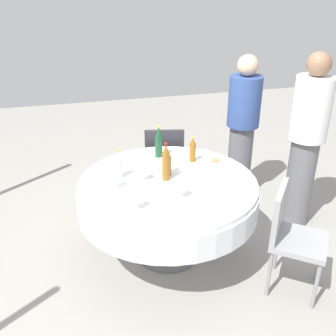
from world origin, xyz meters
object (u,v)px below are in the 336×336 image
at_px(bottle_amber_east, 193,150).
at_px(wine_glass_rear, 142,169).
at_px(dining_table, 168,196).
at_px(chair_west, 164,158).
at_px(person_outer, 242,126).
at_px(chair_near, 290,232).
at_px(bottle_clear_inner, 118,165).
at_px(wine_glass_west, 137,197).
at_px(plate_front, 228,184).
at_px(person_inner, 306,140).
at_px(bottle_dark_green_rear, 159,142).
at_px(wine_glass_east, 114,177).
at_px(plate_south, 214,161).
at_px(wine_glass_near, 182,186).
at_px(bottle_amber_mid, 166,163).
at_px(bottle_amber_outer, 167,163).

bearing_deg(bottle_amber_east, wine_glass_rear, -152.86).
relative_size(dining_table, chair_west, 1.73).
height_order(person_outer, chair_near, person_outer).
bearing_deg(bottle_clear_inner, wine_glass_west, -83.73).
bearing_deg(dining_table, wine_glass_west, -132.15).
height_order(plate_front, person_inner, person_inner).
xyz_separation_m(chair_west, chair_near, (0.60, -1.55, 0.00)).
bearing_deg(bottle_dark_green_rear, chair_west, 69.62).
bearing_deg(wine_glass_east, plate_south, 15.10).
distance_m(bottle_clear_inner, plate_south, 0.89).
height_order(wine_glass_near, chair_west, wine_glass_near).
bearing_deg(wine_glass_near, bottle_amber_east, 64.94).
relative_size(wine_glass_near, chair_near, 0.16).
height_order(bottle_amber_mid, wine_glass_rear, bottle_amber_mid).
distance_m(plate_south, chair_near, 0.94).
distance_m(wine_glass_east, wine_glass_west, 0.36).
height_order(wine_glass_rear, person_outer, person_outer).
relative_size(wine_glass_east, plate_front, 0.59).
bearing_deg(bottle_amber_east, bottle_amber_mid, -138.18).
relative_size(person_inner, chair_west, 1.95).
bearing_deg(bottle_amber_mid, bottle_dark_green_rear, 83.55).
xyz_separation_m(wine_glass_rear, chair_west, (0.40, 0.87, -0.33)).
bearing_deg(wine_glass_west, plate_south, 36.02).
height_order(wine_glass_east, person_inner, person_inner).
bearing_deg(plate_front, bottle_amber_east, 105.46).
xyz_separation_m(bottle_amber_outer, bottle_amber_mid, (-0.03, -0.09, 0.04)).
distance_m(bottle_amber_outer, wine_glass_rear, 0.23).
bearing_deg(bottle_clear_inner, wine_glass_near, -47.84).
distance_m(wine_glass_east, plate_south, 0.98).
height_order(bottle_amber_outer, person_outer, person_outer).
bearing_deg(bottle_dark_green_rear, bottle_clear_inner, -142.11).
distance_m(bottle_amber_mid, person_outer, 1.33).
bearing_deg(person_outer, bottle_dark_green_rear, -110.14).
bearing_deg(dining_table, bottle_dark_green_rear, 85.06).
bearing_deg(plate_front, bottle_dark_green_rear, 120.81).
height_order(bottle_amber_outer, wine_glass_east, bottle_amber_outer).
distance_m(dining_table, bottle_amber_outer, 0.28).
height_order(bottle_clear_inner, wine_glass_west, bottle_clear_inner).
height_order(dining_table, bottle_dark_green_rear, bottle_dark_green_rear).
xyz_separation_m(wine_glass_rear, chair_near, (1.00, -0.68, -0.33)).
relative_size(bottle_clear_inner, chair_near, 0.29).
relative_size(bottle_clear_inner, wine_glass_rear, 1.76).
bearing_deg(bottle_clear_inner, chair_west, 52.25).
relative_size(bottle_amber_outer, bottle_amber_east, 1.02).
height_order(bottle_dark_green_rear, wine_glass_east, bottle_dark_green_rear).
bearing_deg(bottle_amber_east, plate_front, -74.54).
xyz_separation_m(bottle_amber_outer, chair_near, (0.77, -0.74, -0.33)).
xyz_separation_m(bottle_amber_mid, plate_front, (0.46, -0.22, -0.15)).
relative_size(wine_glass_rear, wine_glass_near, 1.05).
bearing_deg(plate_front, bottle_amber_mid, 155.09).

